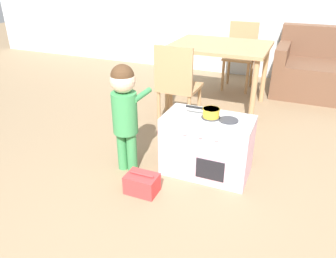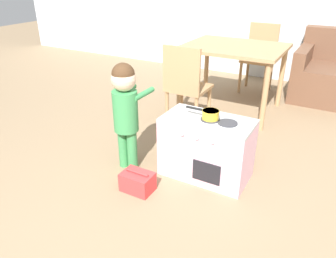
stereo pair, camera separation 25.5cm
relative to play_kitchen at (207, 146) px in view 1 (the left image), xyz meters
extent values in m
cube|color=#EAB2C6|center=(0.00, 0.00, -0.01)|extent=(0.67, 0.37, 0.46)
cube|color=#B7BABC|center=(0.00, 0.00, 0.23)|extent=(0.67, 0.37, 0.02)
cylinder|color=#38383D|center=(0.02, 0.00, 0.25)|extent=(0.14, 0.14, 0.01)
cylinder|color=#38383D|center=(0.15, 0.00, 0.25)|extent=(0.14, 0.14, 0.01)
cube|color=black|center=(0.08, -0.19, -0.09)|extent=(0.22, 0.01, 0.16)
cylinder|color=#B2B2B7|center=(-0.12, -0.19, 0.17)|extent=(0.03, 0.01, 0.03)
cylinder|color=#B2B2B7|center=(0.00, -0.19, 0.17)|extent=(0.03, 0.01, 0.03)
cylinder|color=#B2B2B7|center=(0.12, -0.19, 0.17)|extent=(0.03, 0.01, 0.03)
cylinder|color=yellow|center=(0.02, 0.00, 0.28)|extent=(0.12, 0.12, 0.07)
cylinder|color=yellow|center=(0.02, 0.00, 0.31)|extent=(0.13, 0.13, 0.01)
cylinder|color=black|center=(-0.11, 0.00, 0.31)|extent=(0.14, 0.02, 0.02)
cylinder|color=#3D9351|center=(-0.64, -0.21, -0.07)|extent=(0.08, 0.08, 0.34)
cylinder|color=#3D9351|center=(-0.56, -0.21, -0.07)|extent=(0.08, 0.08, 0.34)
cylinder|color=#3D9351|center=(-0.60, -0.21, 0.26)|extent=(0.19, 0.19, 0.32)
sphere|color=beige|center=(-0.60, -0.21, 0.52)|extent=(0.19, 0.19, 0.19)
sphere|color=#4C331E|center=(-0.60, -0.21, 0.55)|extent=(0.17, 0.17, 0.17)
cylinder|color=#3D9351|center=(-0.69, -0.08, 0.37)|extent=(0.04, 0.26, 0.04)
cylinder|color=#3D9351|center=(-0.51, -0.08, 0.37)|extent=(0.04, 0.26, 0.04)
cube|color=#D13838|center=(-0.35, -0.44, -0.17)|extent=(0.23, 0.16, 0.14)
cylinder|color=#D13838|center=(-0.35, -0.44, -0.09)|extent=(0.19, 0.02, 0.02)
cube|color=tan|center=(-0.30, 1.40, 0.48)|extent=(1.06, 0.88, 0.03)
cylinder|color=tan|center=(-0.77, 1.02, 0.11)|extent=(0.06, 0.06, 0.70)
cylinder|color=tan|center=(0.17, 1.02, 0.11)|extent=(0.06, 0.06, 0.70)
cylinder|color=tan|center=(-0.77, 1.78, 0.11)|extent=(0.06, 0.06, 0.70)
cylinder|color=tan|center=(0.17, 1.78, 0.11)|extent=(0.06, 0.06, 0.70)
cube|color=tan|center=(-0.51, 0.73, 0.18)|extent=(0.38, 0.38, 0.03)
cube|color=tan|center=(-0.51, 0.55, 0.41)|extent=(0.38, 0.02, 0.42)
cylinder|color=tan|center=(-0.67, 0.57, -0.04)|extent=(0.04, 0.04, 0.41)
cylinder|color=tan|center=(-0.35, 0.57, -0.04)|extent=(0.04, 0.04, 0.41)
cylinder|color=tan|center=(-0.67, 0.89, -0.04)|extent=(0.04, 0.04, 0.41)
cylinder|color=tan|center=(-0.35, 0.89, -0.04)|extent=(0.04, 0.04, 0.41)
cube|color=tan|center=(-0.22, 2.14, 0.18)|extent=(0.38, 0.38, 0.03)
cube|color=tan|center=(-0.22, 2.32, 0.41)|extent=(0.38, 0.02, 0.42)
cylinder|color=tan|center=(-0.38, 1.98, -0.04)|extent=(0.04, 0.04, 0.41)
cylinder|color=tan|center=(-0.06, 1.98, -0.04)|extent=(0.04, 0.04, 0.41)
cylinder|color=tan|center=(-0.38, 2.30, -0.04)|extent=(0.04, 0.04, 0.41)
cylinder|color=tan|center=(-0.06, 2.30, -0.04)|extent=(0.04, 0.04, 0.41)
cube|color=brown|center=(0.32, 2.32, 0.28)|extent=(0.14, 0.88, 0.20)
camera|label=1|loc=(0.59, -2.18, 1.25)|focal=35.00mm
camera|label=2|loc=(0.82, -2.07, 1.25)|focal=35.00mm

